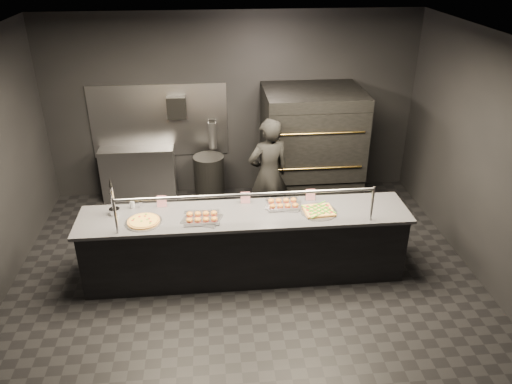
% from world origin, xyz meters
% --- Properties ---
extents(room, '(6.04, 6.00, 3.00)m').
position_xyz_m(room, '(-0.02, 0.05, 1.50)').
color(room, black).
rests_on(room, ground).
extents(service_counter, '(4.10, 0.78, 1.37)m').
position_xyz_m(service_counter, '(0.00, -0.00, 0.46)').
color(service_counter, black).
rests_on(service_counter, ground).
extents(pizza_oven, '(1.50, 1.23, 1.91)m').
position_xyz_m(pizza_oven, '(1.20, 1.90, 0.97)').
color(pizza_oven, black).
rests_on(pizza_oven, ground).
extents(prep_shelf, '(1.20, 0.35, 0.90)m').
position_xyz_m(prep_shelf, '(-1.60, 2.32, 0.45)').
color(prep_shelf, '#99999E').
rests_on(prep_shelf, ground).
extents(towel_dispenser, '(0.30, 0.20, 0.35)m').
position_xyz_m(towel_dispenser, '(-0.90, 2.39, 1.55)').
color(towel_dispenser, black).
rests_on(towel_dispenser, room).
extents(fire_extinguisher, '(0.14, 0.14, 0.51)m').
position_xyz_m(fire_extinguisher, '(-0.35, 2.40, 1.06)').
color(fire_extinguisher, '#B2B2B7').
rests_on(fire_extinguisher, room).
extents(beer_tap, '(0.13, 0.19, 0.50)m').
position_xyz_m(beer_tap, '(-1.60, 0.14, 1.06)').
color(beer_tap, silver).
rests_on(beer_tap, service_counter).
extents(round_pizza, '(0.44, 0.44, 0.03)m').
position_xyz_m(round_pizza, '(-1.22, -0.10, 0.94)').
color(round_pizza, silver).
rests_on(round_pizza, service_counter).
extents(slider_tray_a, '(0.52, 0.45, 0.07)m').
position_xyz_m(slider_tray_a, '(-0.53, -0.10, 0.95)').
color(slider_tray_a, silver).
rests_on(slider_tray_a, service_counter).
extents(slider_tray_b, '(0.50, 0.42, 0.07)m').
position_xyz_m(slider_tray_b, '(0.50, 0.15, 0.95)').
color(slider_tray_b, silver).
rests_on(slider_tray_b, service_counter).
extents(square_pizza, '(0.46, 0.46, 0.05)m').
position_xyz_m(square_pizza, '(0.91, -0.06, 0.94)').
color(square_pizza, silver).
rests_on(square_pizza, service_counter).
extents(condiment_jar, '(0.16, 0.06, 0.10)m').
position_xyz_m(condiment_jar, '(-1.37, 0.28, 0.97)').
color(condiment_jar, silver).
rests_on(condiment_jar, service_counter).
extents(tent_cards, '(2.03, 0.04, 0.15)m').
position_xyz_m(tent_cards, '(-0.04, 0.28, 1.00)').
color(tent_cards, white).
rests_on(tent_cards, service_counter).
extents(trash_bin, '(0.49, 0.49, 0.82)m').
position_xyz_m(trash_bin, '(-0.43, 2.05, 0.41)').
color(trash_bin, black).
rests_on(trash_bin, ground).
extents(worker, '(0.72, 0.58, 1.72)m').
position_xyz_m(worker, '(0.44, 1.20, 0.86)').
color(worker, black).
rests_on(worker, ground).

